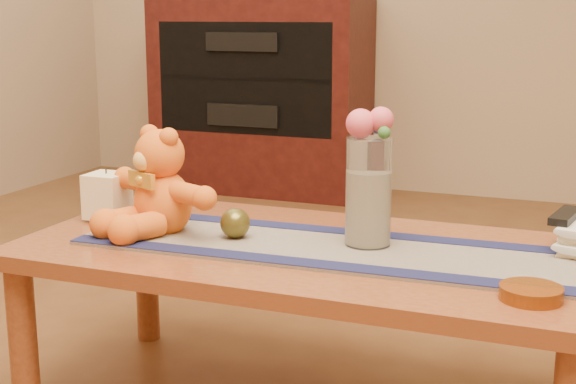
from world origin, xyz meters
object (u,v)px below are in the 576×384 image
at_px(glass_vase, 369,192).
at_px(tv_remote, 566,216).
at_px(teddy_bear, 162,182).
at_px(amber_dish, 531,293).
at_px(book_bottom, 564,245).
at_px(pillar_candle, 107,195).
at_px(bronze_ball, 235,223).

relative_size(glass_vase, tv_remote, 1.62).
distance_m(teddy_bear, amber_dish, 0.96).
height_order(glass_vase, book_bottom, glass_vase).
xyz_separation_m(pillar_candle, bronze_ball, (0.42, -0.06, -0.02)).
relative_size(teddy_bear, tv_remote, 2.35).
bearing_deg(pillar_candle, book_bottom, 7.91).
relative_size(teddy_bear, amber_dish, 2.99).
bearing_deg(tv_remote, pillar_candle, -162.73).
bearing_deg(pillar_candle, amber_dish, -11.60).
height_order(pillar_candle, glass_vase, glass_vase).
bearing_deg(bronze_ball, tv_remote, 15.78).
xyz_separation_m(book_bottom, amber_dish, (-0.04, -0.40, 0.00)).
distance_m(glass_vase, amber_dish, 0.48).
distance_m(glass_vase, bronze_ball, 0.34).
xyz_separation_m(pillar_candle, book_bottom, (1.18, 0.16, -0.06)).
bearing_deg(pillar_candle, glass_vase, 0.14).
xyz_separation_m(glass_vase, book_bottom, (0.44, 0.16, -0.13)).
xyz_separation_m(teddy_bear, book_bottom, (0.97, 0.22, -0.12)).
relative_size(teddy_bear, pillar_candle, 3.08).
xyz_separation_m(teddy_bear, glass_vase, (0.53, 0.06, 0.00)).
height_order(pillar_candle, tv_remote, pillar_candle).
xyz_separation_m(glass_vase, tv_remote, (0.44, 0.15, -0.05)).
height_order(teddy_bear, tv_remote, teddy_bear).
bearing_deg(tv_remote, teddy_bear, -157.77).
xyz_separation_m(glass_vase, amber_dish, (0.40, -0.24, -0.12)).
bearing_deg(book_bottom, bronze_ball, -156.76).
relative_size(teddy_bear, bronze_ball, 4.99).
height_order(glass_vase, amber_dish, glass_vase).
height_order(bronze_ball, book_bottom, bronze_ball).
height_order(glass_vase, tv_remote, glass_vase).
height_order(bronze_ball, amber_dish, bronze_ball).
height_order(book_bottom, tv_remote, tv_remote).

